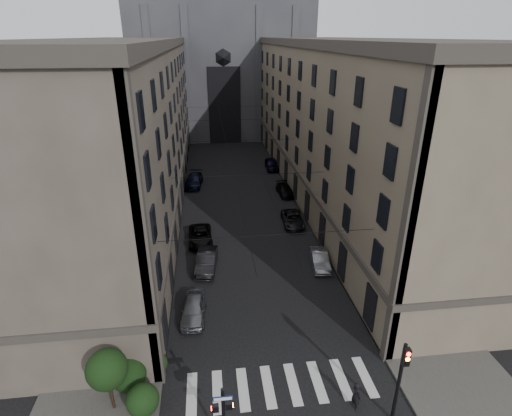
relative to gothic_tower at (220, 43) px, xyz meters
name	(u,v)px	position (x,y,z in m)	size (l,w,h in m)	color
sidewalk_left	(156,199)	(-10.50, -38.96, -17.72)	(7.00, 80.00, 0.15)	#383533
sidewalk_right	(316,191)	(10.50, -38.96, -17.72)	(7.00, 80.00, 0.15)	#383533
zebra_crossing	(281,385)	(0.00, -69.96, -17.79)	(11.00, 3.20, 0.01)	beige
building_left	(122,127)	(-13.44, -38.96, -8.45)	(13.60, 60.60, 18.85)	#473E36
building_right	(343,121)	(13.44, -38.96, -8.45)	(13.60, 60.60, 18.85)	brown
gothic_tower	(220,43)	(0.00, 0.00, 0.00)	(35.00, 23.00, 58.00)	#2D2D33
pedestrian_signal_left	(223,415)	(-3.51, -73.46, -15.48)	(1.02, 0.38, 4.00)	black
traffic_light_right	(401,375)	(5.60, -73.04, -14.51)	(0.34, 0.50, 5.20)	black
shrub_cluster	(126,377)	(-8.72, -69.95, -16.00)	(3.90, 4.40, 3.90)	black
tram_wires	(237,141)	(0.00, -39.33, -10.55)	(14.00, 60.00, 0.43)	black
car_left_near	(194,309)	(-5.23, -62.94, -17.07)	(1.72, 4.28, 1.46)	slate
car_left_midnear	(207,261)	(-4.20, -56.39, -17.02)	(1.65, 4.73, 1.56)	black
car_left_midfar	(200,236)	(-4.75, -51.27, -17.11)	(2.29, 4.96, 1.38)	black
car_left_far	(194,180)	(-5.71, -34.63, -17.01)	(2.20, 5.41, 1.57)	black
car_right_near	(320,259)	(5.89, -57.16, -17.12)	(1.43, 4.09, 1.35)	gray
car_right_midnear	(293,219)	(5.28, -48.47, -17.13)	(2.22, 4.82, 1.34)	black
car_right_midfar	(285,190)	(6.17, -39.53, -17.16)	(1.80, 4.42, 1.28)	black
car_right_far	(272,164)	(6.20, -28.66, -16.98)	(1.93, 4.80, 1.64)	black
pedestrian	(356,395)	(3.87, -71.96, -16.92)	(0.64, 0.42, 1.76)	black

